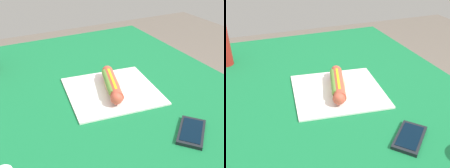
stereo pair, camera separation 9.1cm
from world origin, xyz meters
The scene contains 4 objects.
dining_table centered at (0.00, 0.00, 0.64)m, with size 1.21×0.95×0.77m.
paper_wrapper centered at (-0.01, -0.03, 0.77)m, with size 0.28×0.30×0.01m, color silver.
hot_dog centered at (-0.01, -0.03, 0.80)m, with size 0.22×0.10×0.05m.
cell_phone centered at (-0.30, -0.12, 0.77)m, with size 0.13×0.13×0.01m.
Camera 2 is at (-0.75, 0.24, 1.24)m, focal length 43.06 mm.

